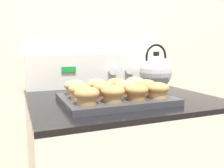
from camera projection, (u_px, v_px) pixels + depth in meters
wall_back at (95, 33)px, 1.24m from camera, size 8.00×0.05×2.40m
control_panel at (99, 71)px, 1.22m from camera, size 0.71×0.07×0.17m
muffin_pan at (115, 99)px, 0.88m from camera, size 0.39×0.30×0.02m
muffin_r0_c0 at (87, 95)px, 0.74m from camera, size 0.08×0.08×0.06m
muffin_r0_c1 at (113, 93)px, 0.78m from camera, size 0.08×0.08×0.06m
muffin_r0_c2 at (136, 91)px, 0.81m from camera, size 0.08×0.08×0.06m
muffin_r0_c3 at (158, 90)px, 0.84m from camera, size 0.08×0.08×0.06m
muffin_r1_c0 at (80, 91)px, 0.82m from camera, size 0.08×0.08×0.06m
muffin_r1_c1 at (104, 89)px, 0.85m from camera, size 0.08×0.08×0.06m
muffin_r1_c2 at (125, 88)px, 0.89m from camera, size 0.08×0.08×0.06m
muffin_r1_c3 at (146, 86)px, 0.92m from camera, size 0.08×0.08×0.06m
muffin_r2_c0 at (75, 87)px, 0.90m from camera, size 0.08×0.08×0.06m
muffin_r2_c1 at (97, 86)px, 0.94m from camera, size 0.08×0.08×0.06m
muffin_r2_c2 at (116, 85)px, 0.96m from camera, size 0.08×0.08×0.06m
muffin_r2_c3 at (135, 83)px, 1.00m from camera, size 0.08×0.08×0.06m
tea_kettle at (156, 71)px, 1.17m from camera, size 0.19×0.16×0.22m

